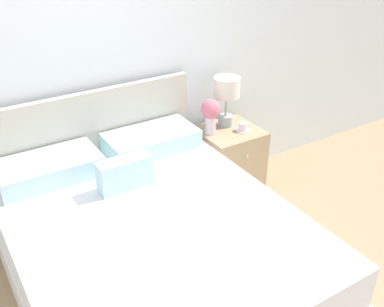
% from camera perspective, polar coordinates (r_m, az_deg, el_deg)
% --- Properties ---
extents(ground_plane, '(12.00, 12.00, 0.00)m').
position_cam_1_polar(ground_plane, '(3.76, -11.64, -7.97)').
color(ground_plane, tan).
extents(wall_back, '(8.00, 0.06, 2.60)m').
position_cam_1_polar(wall_back, '(3.23, -14.41, 11.49)').
color(wall_back, white).
rests_on(wall_back, ground_plane).
extents(bed, '(1.61, 1.98, 1.09)m').
position_cam_1_polar(bed, '(2.87, -5.37, -12.17)').
color(bed, white).
rests_on(bed, ground_plane).
extents(nightstand, '(0.48, 0.48, 0.61)m').
position_cam_1_polar(nightstand, '(3.83, 4.62, -1.14)').
color(nightstand, tan).
rests_on(nightstand, ground_plane).
extents(table_lamp, '(0.21, 0.21, 0.42)m').
position_cam_1_polar(table_lamp, '(3.65, 4.41, 7.73)').
color(table_lamp, '#A8B2BC').
rests_on(table_lamp, nightstand).
extents(flower_vase, '(0.15, 0.15, 0.29)m').
position_cam_1_polar(flower_vase, '(3.54, 2.41, 5.19)').
color(flower_vase, silver).
rests_on(flower_vase, nightstand).
extents(teacup, '(0.12, 0.12, 0.07)m').
position_cam_1_polar(teacup, '(3.68, 6.49, 3.36)').
color(teacup, white).
rests_on(teacup, nightstand).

